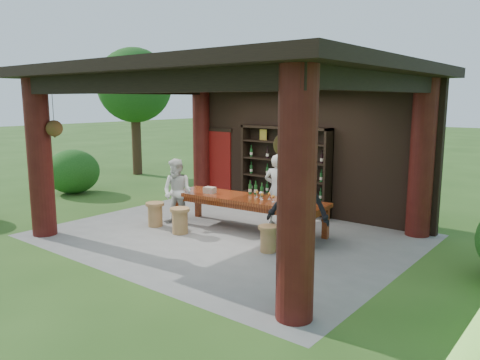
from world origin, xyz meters
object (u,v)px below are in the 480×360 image
Objects in this scene: guest_woman at (177,192)px; guest_man at (298,205)px; host at (277,190)px; stool_far_left at (155,214)px; stool_near_left at (180,220)px; wine_shelf at (284,170)px; stool_near_right at (268,238)px; tasting_table at (248,202)px; napkin_basket at (210,190)px.

guest_man is (3.25, -0.02, 0.17)m from guest_woman.
host reaches higher than guest_woman.
stool_far_left is at bearing 170.96° from guest_man.
stool_near_left reaches higher than stool_far_left.
wine_shelf reaches higher than stool_near_right.
tasting_table is at bearing 8.43° from guest_woman.
guest_man is at bearing 32.93° from stool_near_right.
stool_near_right is at bearing 105.86° from host.
stool_near_left is at bearing 174.45° from guest_man.
host is 6.31× the size of napkin_basket.
wine_shelf reaches higher than napkin_basket.
napkin_basket is (-1.17, -1.02, 0.00)m from host.
stool_far_left is at bearing 28.43° from host.
guest_woman reaches higher than stool_far_left.
stool_near_right is 0.31× the size of host.
wine_shelf is at bearing 61.41° from stool_far_left.
guest_woman is at bearing -158.25° from tasting_table.
host is (0.20, 0.83, 0.18)m from tasting_table.
stool_far_left is (-1.59, -2.92, -0.82)m from wine_shelf.
stool_far_left is 2.13× the size of napkin_basket.
stool_far_left is at bearing 175.87° from stool_near_left.
stool_near_left is 0.37× the size of guest_woman.
wine_shelf is 3.18m from stool_near_left.
wine_shelf is at bearing 76.46° from stool_near_left.
wine_shelf reaches higher than stool_far_left.
tasting_table reaches higher than stool_far_left.
stool_near_left is 2.34m from host.
napkin_basket is at bearing 22.49° from guest_woman.
stool_near_left is 2.79m from guest_man.
host reaches higher than napkin_basket.
stool_near_left is at bearing -91.70° from napkin_basket.
tasting_table is 1.98× the size of guest_man.
guest_woman is at bearing 55.62° from stool_far_left.
wine_shelf is at bearing 71.38° from napkin_basket.
stool_far_left is at bearing -177.83° from stool_near_right.
guest_man reaches higher than host.
stool_far_left is 0.30× the size of guest_man.
napkin_basket is (0.60, 0.44, 0.05)m from guest_woman.
host is 0.88× the size of guest_man.
stool_far_left is 0.36× the size of guest_woman.
stool_near_left is (-0.99, -1.12, -0.34)m from tasting_table.
wine_shelf reaches higher than tasting_table.
guest_man is at bearing 10.20° from stool_near_left.
stool_far_left is (-3.08, -0.12, 0.02)m from stool_near_right.
guest_man reaches higher than tasting_table.
stool_near_left is 0.89m from guest_woman.
tasting_table is 2.25× the size of host.
tasting_table is 0.87m from host.
wine_shelf is at bearing 98.24° from tasting_table.
guest_woman is at bearing -144.19° from napkin_basket.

